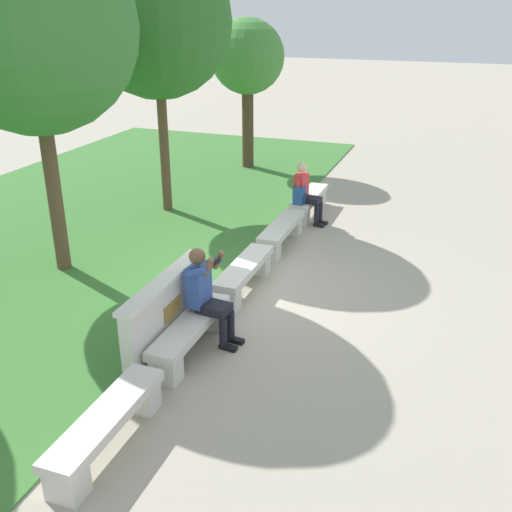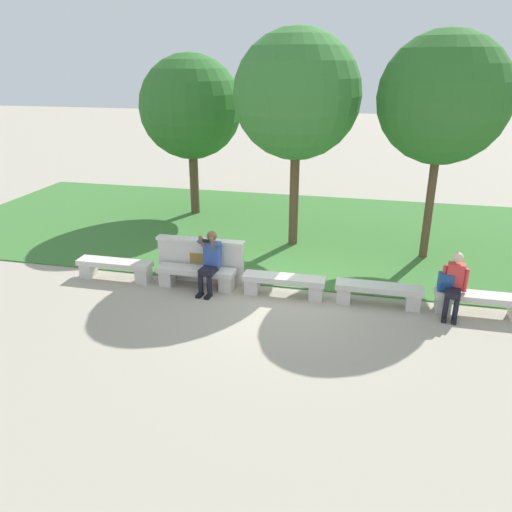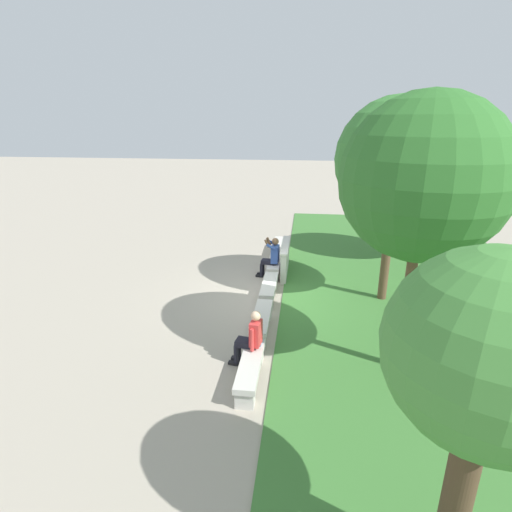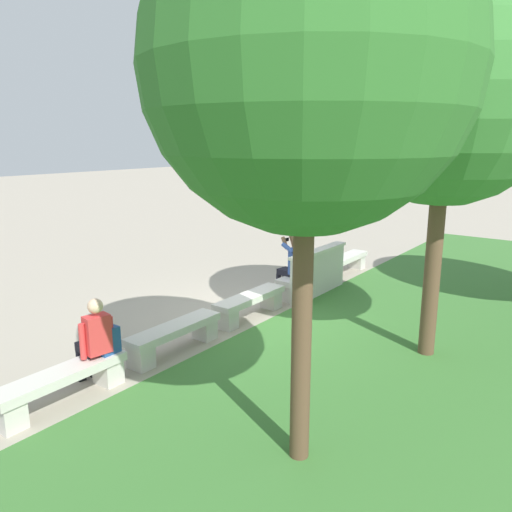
% 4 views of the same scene
% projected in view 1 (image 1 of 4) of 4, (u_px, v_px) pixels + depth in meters
% --- Properties ---
extents(ground_plane, '(80.00, 80.00, 0.00)m').
position_uv_depth(ground_plane, '(244.00, 289.00, 9.57)').
color(ground_plane, '#A89E8C').
extents(grass_strip, '(21.54, 8.00, 0.03)m').
position_uv_depth(grass_strip, '(21.00, 252.00, 10.93)').
color(grass_strip, '#3D7533').
rests_on(grass_strip, ground).
extents(bench_main, '(1.74, 0.40, 0.45)m').
position_uv_depth(bench_main, '(107.00, 425.00, 6.08)').
color(bench_main, beige).
rests_on(bench_main, ground).
extents(bench_near, '(1.74, 0.40, 0.45)m').
position_uv_depth(bench_near, '(190.00, 332.00, 7.77)').
color(bench_near, beige).
rests_on(bench_near, ground).
extents(bench_mid, '(1.74, 0.40, 0.45)m').
position_uv_depth(bench_mid, '(244.00, 273.00, 9.45)').
color(bench_mid, beige).
rests_on(bench_mid, ground).
extents(bench_far, '(1.74, 0.40, 0.45)m').
position_uv_depth(bench_far, '(282.00, 231.00, 11.14)').
color(bench_far, beige).
rests_on(bench_far, ground).
extents(bench_end, '(1.74, 0.40, 0.45)m').
position_uv_depth(bench_end, '(309.00, 201.00, 12.82)').
color(bench_end, beige).
rests_on(bench_end, ground).
extents(backrest_wall_with_plaque, '(2.01, 0.24, 1.01)m').
position_uv_depth(backrest_wall_with_plaque, '(166.00, 313.00, 7.79)').
color(backrest_wall_with_plaque, beige).
rests_on(backrest_wall_with_plaque, ground).
extents(person_photographer, '(0.50, 0.75, 1.32)m').
position_uv_depth(person_photographer, '(206.00, 291.00, 7.88)').
color(person_photographer, black).
rests_on(person_photographer, ground).
extents(person_distant, '(0.47, 0.71, 1.26)m').
position_uv_depth(person_distant, '(306.00, 191.00, 12.18)').
color(person_distant, black).
rests_on(person_distant, ground).
extents(backpack, '(0.28, 0.24, 0.43)m').
position_uv_depth(backpack, '(300.00, 195.00, 12.10)').
color(backpack, '#234C8C').
rests_on(backpack, bench_end).
extents(tree_behind_wall, '(2.98, 2.98, 5.37)m').
position_uv_depth(tree_behind_wall, '(157.00, 22.00, 11.62)').
color(tree_behind_wall, brown).
rests_on(tree_behind_wall, ground).
extents(tree_left_background, '(1.91, 1.91, 3.88)m').
position_uv_depth(tree_left_background, '(247.00, 58.00, 15.39)').
color(tree_left_background, '#4C3826').
rests_on(tree_left_background, ground).
extents(tree_far_back, '(3.14, 3.14, 5.46)m').
position_uv_depth(tree_far_back, '(31.00, 28.00, 8.77)').
color(tree_far_back, brown).
rests_on(tree_far_back, ground).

